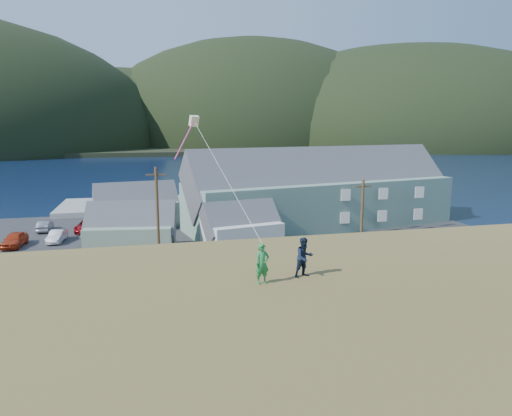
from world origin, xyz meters
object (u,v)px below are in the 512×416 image
Objects in this scene: shed_white at (242,228)px; kite_flyer_green at (262,264)px; lodge at (322,190)px; shed_palegreen_near at (131,230)px; wharf at (144,205)px; shed_palegreen_far at (137,206)px; kite_flyer_navy at (304,257)px.

kite_flyer_green is at bearing -111.75° from shed_white.
lodge is 25.34m from shed_palegreen_near.
wharf is at bearing 95.67° from shed_palegreen_near.
kite_flyer_navy is (7.42, -44.94, 5.26)m from shed_palegreen_far.
shed_palegreen_near is at bearing -92.43° from wharf.
shed_palegreen_far is at bearing 84.40° from kite_flyer_green.
shed_white is at bearing -70.71° from wharf.
wharf is 60.08m from kite_flyer_green.
shed_palegreen_far reaches higher than shed_white.
shed_palegreen_far is (0.29, 13.52, 0.25)m from shed_palegreen_near.
lodge is 3.25× the size of shed_palegreen_far.
shed_palegreen_near reaches higher than shed_white.
kite_flyer_green is at bearing -92.77° from shed_palegreen_far.
shed_white is at bearing -155.55° from lodge.
lodge reaches higher than shed_white.
shed_white is 18.63m from shed_palegreen_far.
kite_flyer_navy is at bearing -83.68° from wharf.
shed_white is (10.17, -29.07, 2.01)m from wharf.
wharf is 2.67× the size of shed_palegreen_near.
kite_flyer_green reaches higher than shed_palegreen_far.
wharf is 59.85m from kite_flyer_navy.
wharf is 2.27× the size of shed_palegreen_far.
shed_white is 31.32m from kite_flyer_green.
shed_palegreen_near is at bearing -101.05° from shed_palegreen_far.
lodge is 23.66× the size of kite_flyer_navy.
shed_white is 30.67m from kite_flyer_navy.
lodge is at bearing 25.96° from shed_palegreen_near.
shed_palegreen_near is (-24.01, -7.74, -2.38)m from lodge.
kite_flyer_navy is at bearing -124.17° from lodge.
wharf is 16.84× the size of kite_flyer_green.
shed_white is at bearing -63.43° from shed_palegreen_far.
kite_flyer_navy reaches higher than shed_palegreen_near.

